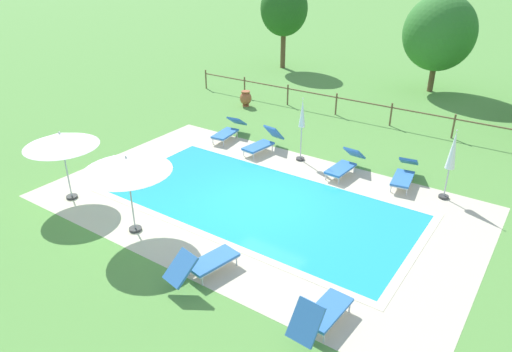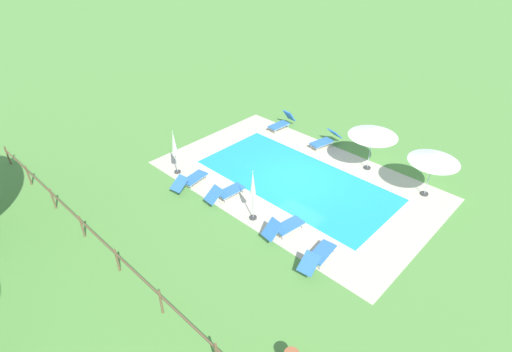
{
  "view_description": "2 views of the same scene",
  "coord_description": "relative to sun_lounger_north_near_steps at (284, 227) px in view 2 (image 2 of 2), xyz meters",
  "views": [
    {
      "loc": [
        7.26,
        -10.68,
        7.33
      ],
      "look_at": [
        -0.45,
        0.5,
        0.6
      ],
      "focal_mm": 32.75,
      "sensor_mm": 36.0,
      "label": 1
    },
    {
      "loc": [
        -9.97,
        13.29,
        11.16
      ],
      "look_at": [
        0.57,
        2.25,
        1.04
      ],
      "focal_mm": 28.33,
      "sensor_mm": 36.0,
      "label": 2
    }
  ],
  "objects": [
    {
      "name": "sun_lounger_south_mid",
      "position": [
        3.5,
        -0.02,
        -0.01
      ],
      "size": [
        0.73,
        2.03,
        0.85
      ],
      "color": "#3370BC",
      "rests_on": "ground"
    },
    {
      "name": "sun_lounger_north_mid",
      "position": [
        6.3,
        -7.21,
        0.01
      ],
      "size": [
        0.71,
        1.86,
        1.01
      ],
      "color": "#3370BC",
      "rests_on": "ground"
    },
    {
      "name": "perimeter_fence",
      "position": [
        3.08,
        5.72,
        0.29
      ],
      "size": [
        21.67,
        0.08,
        1.05
      ],
      "color": "brown",
      "rests_on": "ground"
    },
    {
      "name": "patio_umbrella_open_foreground",
      "position": [
        -2.97,
        -6.65,
        1.63
      ],
      "size": [
        2.25,
        2.25,
        2.29
      ],
      "color": "#383838",
      "rests_on": "ground"
    },
    {
      "name": "sun_lounger_north_end",
      "position": [
        3.12,
        -7.24,
        -0.01
      ],
      "size": [
        0.97,
        2.03,
        0.89
      ],
      "color": "#3370BC",
      "rests_on": "ground"
    },
    {
      "name": "pool_coping_rim",
      "position": [
        2.16,
        -3.46,
        -0.38
      ],
      "size": [
        10.15,
        5.05,
        0.01
      ],
      "color": "beige",
      "rests_on": "ground"
    },
    {
      "name": "swimming_pool_water",
      "position": [
        2.16,
        -3.46,
        -0.38
      ],
      "size": [
        9.67,
        4.57,
        0.01
      ],
      "primitive_type": "cube",
      "color": "#23A8C1",
      "rests_on": "ground"
    },
    {
      "name": "patio_umbrella_closed_row_mid_east",
      "position": [
        6.92,
        0.17,
        1.16
      ],
      "size": [
        0.32,
        0.32,
        2.34
      ],
      "color": "#383838",
      "rests_on": "ground"
    },
    {
      "name": "patio_umbrella_closed_row_west",
      "position": [
        1.62,
        0.14,
        1.22
      ],
      "size": [
        0.32,
        0.32,
        2.43
      ],
      "color": "#383838",
      "rests_on": "ground"
    },
    {
      "name": "patio_umbrella_open_by_bench",
      "position": [
        0.16,
        -6.8,
        1.7
      ],
      "size": [
        2.42,
        2.42,
        2.34
      ],
      "color": "#383838",
      "rests_on": "ground"
    },
    {
      "name": "sun_lounger_north_far",
      "position": [
        5.49,
        0.46,
        -0.03
      ],
      "size": [
        0.9,
        2.1,
        0.78
      ],
      "color": "#3370BC",
      "rests_on": "ground"
    },
    {
      "name": "sun_lounger_north_near_steps",
      "position": [
        0.0,
        0.0,
        0.0
      ],
      "size": [
        0.84,
        1.97,
        0.94
      ],
      "color": "#3370BC",
      "rests_on": "ground"
    },
    {
      "name": "ground_plane",
      "position": [
        2.16,
        -3.46,
        -0.39
      ],
      "size": [
        160.0,
        160.0,
        0.0
      ],
      "primitive_type": "plane",
      "color": "#599342"
    },
    {
      "name": "sun_lounger_south_near_corner",
      "position": [
        -1.97,
        0.35,
        -0.02
      ],
      "size": [
        0.84,
        2.08,
        0.8
      ],
      "color": "#3370BC",
      "rests_on": "ground"
    },
    {
      "name": "pool_deck_paving",
      "position": [
        2.16,
        -3.46,
        -0.38
      ],
      "size": [
        13.32,
        8.22,
        0.01
      ],
      "primitive_type": "cube",
      "color": "beige",
      "rests_on": "ground"
    }
  ]
}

